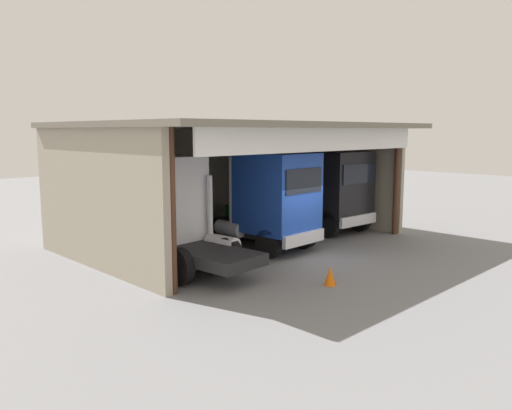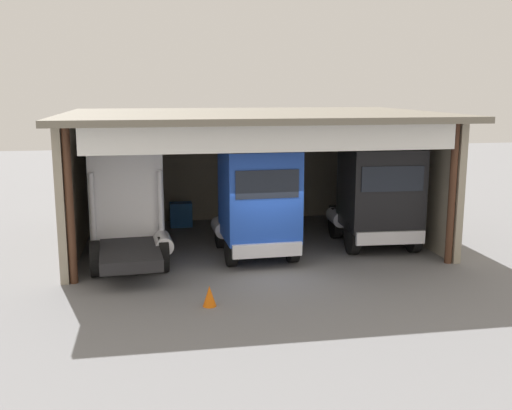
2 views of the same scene
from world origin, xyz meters
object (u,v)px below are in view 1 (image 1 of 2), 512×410
Objects in this scene: truck_blue_left_bay at (272,199)px; tool_cart at (146,227)px; truck_white_center_left_bay at (169,212)px; traffic_cone at (330,276)px; oil_drum at (230,215)px; truck_black_yard_outside at (332,190)px.

truck_blue_left_bay is 4.83× the size of tool_cart.
truck_white_center_left_bay is 9.27× the size of traffic_cone.
truck_blue_left_bay is (4.26, -0.60, 0.07)m from truck_white_center_left_bay.
oil_drum is at bearing 0.51° from tool_cart.
truck_white_center_left_bay is 1.08× the size of truck_blue_left_bay.
traffic_cone is (-4.54, -9.51, -0.19)m from oil_drum.
oil_drum is (6.78, 4.61, -1.42)m from truck_white_center_left_bay.
truck_blue_left_bay is 5.97m from oil_drum.
truck_white_center_left_bay reaches higher than oil_drum.
tool_cart is 1.79× the size of traffic_cone.
traffic_cone is at bearing 62.97° from truck_blue_left_bay.
truck_blue_left_bay is 8.62× the size of traffic_cone.
oil_drum is at bearing -64.81° from truck_black_yard_outside.
traffic_cone is at bearing 39.66° from truck_black_yard_outside.
truck_white_center_left_bay reaches higher than truck_black_yard_outside.
truck_blue_left_bay reaches higher than truck_black_yard_outside.
truck_white_center_left_bay is 8.70m from truck_black_yard_outside.
traffic_cone is (-2.03, -4.30, -1.67)m from truck_blue_left_bay.
truck_black_yard_outside is at bearing 37.00° from traffic_cone.
truck_black_yard_outside is at bearing -4.03° from truck_white_center_left_bay.
truck_white_center_left_bay is 5.17m from tool_cart.
truck_blue_left_bay is 4.47m from truck_black_yard_outside.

